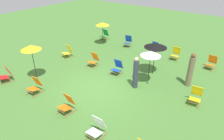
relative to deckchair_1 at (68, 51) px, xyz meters
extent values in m
plane|color=#477A33|center=(4.06, -1.72, -0.37)|extent=(40.00, 40.00, 0.00)
cube|color=olive|center=(-0.23, 0.00, -0.35)|extent=(0.21, 0.75, 0.04)
cube|color=olive|center=(0.20, -0.10, -0.35)|extent=(0.21, 0.75, 0.04)
cube|color=yellow|center=(-0.04, -0.15, -0.10)|extent=(0.57, 0.53, 0.13)
cube|color=yellow|center=(0.03, 0.14, 0.18)|extent=(0.52, 0.35, 0.57)
cylinder|color=olive|center=(-0.08, -0.34, -0.17)|extent=(0.43, 0.13, 0.03)
cube|color=olive|center=(5.89, -4.23, -0.35)|extent=(0.06, 0.76, 0.04)
cube|color=olive|center=(6.33, -4.21, -0.35)|extent=(0.06, 0.76, 0.04)
cube|color=white|center=(6.11, -4.32, -0.10)|extent=(0.50, 0.45, 0.13)
cube|color=white|center=(6.10, -4.02, 0.18)|extent=(0.49, 0.26, 0.57)
cylinder|color=olive|center=(6.12, -4.52, -0.17)|extent=(0.44, 0.04, 0.03)
cube|color=olive|center=(1.97, 3.90, -0.35)|extent=(0.23, 0.74, 0.04)
cube|color=olive|center=(2.40, 4.01, -0.35)|extent=(0.23, 0.74, 0.04)
cube|color=#1947B7|center=(2.21, 3.86, -0.10)|extent=(0.58, 0.54, 0.13)
cube|color=#1947B7|center=(2.13, 4.15, 0.18)|extent=(0.53, 0.36, 0.57)
cylinder|color=olive|center=(2.26, 3.66, -0.17)|extent=(0.43, 0.14, 0.03)
cube|color=olive|center=(-0.49, -4.10, -0.35)|extent=(0.23, 0.74, 0.04)
cube|color=olive|center=(-0.06, -4.22, -0.35)|extent=(0.23, 0.74, 0.04)
cube|color=red|center=(-0.30, -4.25, -0.10)|extent=(0.58, 0.54, 0.13)
cube|color=red|center=(-0.22, -3.96, 0.18)|extent=(0.53, 0.36, 0.57)
cylinder|color=olive|center=(-0.35, -4.45, -0.17)|extent=(0.43, 0.14, 0.03)
cube|color=olive|center=(4.16, 3.94, -0.35)|extent=(0.11, 0.76, 0.04)
cube|color=olive|center=(4.60, 3.89, -0.35)|extent=(0.11, 0.76, 0.04)
cube|color=#1947B7|center=(4.37, 3.82, -0.10)|extent=(0.52, 0.48, 0.13)
cube|color=#1947B7|center=(4.40, 4.12, 0.18)|extent=(0.50, 0.30, 0.57)
cylinder|color=olive|center=(4.35, 3.62, -0.17)|extent=(0.44, 0.07, 0.03)
cube|color=olive|center=(8.16, -0.10, -0.35)|extent=(0.12, 0.76, 0.04)
cube|color=olive|center=(8.60, -0.05, -0.35)|extent=(0.12, 0.76, 0.04)
cube|color=yellow|center=(8.39, -0.18, -0.10)|extent=(0.53, 0.49, 0.13)
cube|color=yellow|center=(8.36, 0.12, 0.18)|extent=(0.51, 0.30, 0.57)
cylinder|color=olive|center=(8.42, -0.38, -0.17)|extent=(0.44, 0.08, 0.03)
cube|color=olive|center=(2.02, 0.00, -0.35)|extent=(0.05, 0.76, 0.04)
cube|color=olive|center=(2.46, -0.01, -0.35)|extent=(0.05, 0.76, 0.04)
cube|color=orange|center=(2.24, -0.11, -0.10)|extent=(0.49, 0.44, 0.13)
cube|color=orange|center=(2.25, 0.19, 0.18)|extent=(0.48, 0.26, 0.57)
cylinder|color=olive|center=(2.24, -0.31, -0.17)|extent=(0.44, 0.04, 0.03)
cube|color=olive|center=(5.69, 3.88, -0.35)|extent=(0.09, 0.76, 0.04)
cube|color=olive|center=(6.13, 3.91, -0.35)|extent=(0.09, 0.76, 0.04)
cube|color=yellow|center=(5.91, 3.79, -0.10)|extent=(0.51, 0.47, 0.13)
cube|color=yellow|center=(5.89, 4.09, 0.18)|extent=(0.50, 0.28, 0.57)
cylinder|color=olive|center=(5.93, 3.59, -0.17)|extent=(0.44, 0.06, 0.03)
cube|color=olive|center=(3.76, 0.02, -0.35)|extent=(0.09, 0.76, 0.04)
cube|color=olive|center=(4.20, 0.05, -0.35)|extent=(0.09, 0.76, 0.04)
cube|color=#1947B7|center=(3.98, -0.06, -0.10)|extent=(0.51, 0.46, 0.13)
cube|color=#1947B7|center=(3.96, 0.23, 0.18)|extent=(0.50, 0.28, 0.57)
cylinder|color=olive|center=(4.00, -0.26, -0.17)|extent=(0.44, 0.06, 0.03)
cube|color=olive|center=(1.69, -3.89, -0.35)|extent=(0.09, 0.76, 0.04)
cube|color=olive|center=(2.12, -3.86, -0.35)|extent=(0.09, 0.76, 0.04)
cube|color=orange|center=(1.91, -3.97, -0.10)|extent=(0.51, 0.46, 0.13)
cube|color=orange|center=(1.89, -3.67, 0.18)|extent=(0.50, 0.28, 0.57)
cylinder|color=olive|center=(1.92, -4.17, -0.17)|extent=(0.44, 0.06, 0.03)
cube|color=olive|center=(3.98, -3.92, -0.35)|extent=(0.05, 0.76, 0.04)
cube|color=olive|center=(4.42, -3.93, -0.35)|extent=(0.05, 0.76, 0.04)
cube|color=orange|center=(4.20, -4.02, -0.10)|extent=(0.49, 0.44, 0.13)
cube|color=orange|center=(4.21, -3.72, 0.18)|extent=(0.48, 0.25, 0.57)
cylinder|color=olive|center=(4.20, -4.22, -0.17)|extent=(0.44, 0.04, 0.03)
cube|color=olive|center=(-0.39, 4.08, -0.35)|extent=(0.07, 0.76, 0.04)
cube|color=olive|center=(0.05, 4.06, -0.35)|extent=(0.07, 0.76, 0.04)
cube|color=#148C38|center=(-0.18, 3.97, -0.10)|extent=(0.50, 0.45, 0.13)
cube|color=#148C38|center=(-0.16, 4.27, 0.18)|extent=(0.49, 0.27, 0.57)
cylinder|color=olive|center=(-0.18, 3.77, -0.17)|extent=(0.44, 0.05, 0.03)
cube|color=olive|center=(7.88, 3.90, -0.35)|extent=(0.09, 0.76, 0.04)
cube|color=olive|center=(8.32, 3.87, -0.35)|extent=(0.09, 0.76, 0.04)
cube|color=orange|center=(8.09, 3.79, -0.10)|extent=(0.51, 0.47, 0.13)
cube|color=orange|center=(8.11, 4.08, 0.18)|extent=(0.50, 0.28, 0.57)
cylinder|color=olive|center=(8.07, 3.59, -0.17)|extent=(0.44, 0.06, 0.03)
cylinder|color=black|center=(5.63, 1.26, 0.55)|extent=(0.03, 0.03, 1.83)
cone|color=black|center=(5.63, 1.26, 1.37)|extent=(1.22, 1.22, 0.24)
cylinder|color=black|center=(0.85, -3.05, 0.61)|extent=(0.03, 0.03, 1.95)
cone|color=yellow|center=(0.85, -3.05, 1.48)|extent=(1.02, 1.02, 0.25)
cylinder|color=black|center=(0.45, 3.15, 0.48)|extent=(0.03, 0.03, 1.69)
cone|color=yellow|center=(0.45, 3.15, 1.24)|extent=(1.02, 1.02, 0.21)
cylinder|color=black|center=(5.91, 0.15, 0.54)|extent=(0.03, 0.03, 1.82)
cone|color=white|center=(5.91, 0.15, 1.36)|extent=(1.01, 1.01, 0.23)
cylinder|color=#72664C|center=(7.64, 1.23, 0.43)|extent=(0.40, 0.40, 1.59)
sphere|color=brown|center=(7.64, 1.23, 1.32)|extent=(0.23, 0.23, 0.23)
cylinder|color=#333847|center=(5.54, -0.54, 0.37)|extent=(0.32, 0.32, 1.48)
sphere|color=beige|center=(5.54, -0.54, 1.20)|extent=(0.20, 0.20, 0.20)
camera|label=1|loc=(9.76, -8.14, 5.29)|focal=32.20mm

